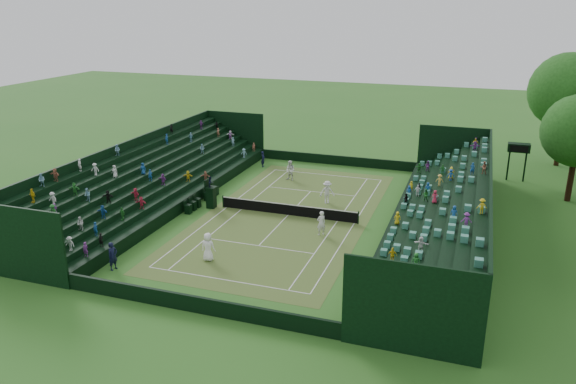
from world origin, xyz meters
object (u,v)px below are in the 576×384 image
umpire_chair (211,194)px  player_near_east (321,223)px  tennis_net (288,209)px  player_far_east (327,192)px  player_far_west (290,171)px  player_near_west (208,247)px

umpire_chair → player_near_east: bearing=-14.3°
tennis_net → umpire_chair: umpire_chair is taller
player_near_east → player_far_east: player_far_east is taller
tennis_net → player_far_west: size_ratio=5.96×
player_near_west → player_far_east: size_ratio=0.98×
player_far_west → player_near_west: bearing=-74.1°
player_near_west → player_far_west: player_near_west is taller
player_near_east → player_far_west: bearing=-102.6°
player_far_east → player_far_west: bearing=107.2°
umpire_chair → player_far_west: 10.19m
umpire_chair → player_far_west: (3.82, 9.44, -0.19)m
tennis_net → player_far_east: bearing=59.7°
player_near_west → player_near_east: (5.93, 6.65, -0.04)m
player_near_west → player_far_west: (-0.57, 18.73, -0.00)m
umpire_chair → player_near_east: umpire_chair is taller
player_far_west → player_near_east: bearing=-47.5°
player_near_west → player_near_east: bearing=-135.0°
player_near_east → umpire_chair: bearing=-55.2°
tennis_net → player_near_west: player_near_west is taller
tennis_net → player_far_west: bearing=107.6°
player_near_east → player_far_west: player_far_west is taller
player_near_west → player_far_west: size_ratio=1.00×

